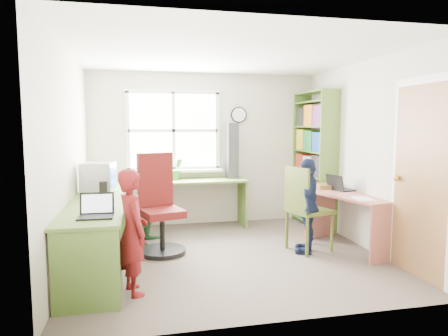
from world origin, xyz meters
name	(u,v)px	position (x,y,z in m)	size (l,w,h in m)	color
room	(228,156)	(0.01, 0.10, 1.22)	(3.64, 3.44, 2.44)	#4F453E
l_desk	(115,231)	(-1.31, -0.28, 0.46)	(2.38, 2.95, 0.75)	#587B31
right_desk	(351,209)	(1.60, -0.04, 0.51)	(0.84, 1.32, 0.70)	#B4685A
bookshelf	(314,162)	(1.65, 1.19, 1.00)	(0.30, 1.02, 2.10)	#587B31
swivel_chair	(159,210)	(-0.80, 0.34, 0.53)	(0.72, 0.72, 1.23)	black
wooden_chair	(305,206)	(0.97, -0.02, 0.58)	(0.58, 0.58, 1.07)	#46541C
crt_monitor	(98,177)	(-1.54, 0.53, 0.94)	(0.43, 0.40, 0.37)	#AAA9AE
laptop_left	(96,211)	(-1.43, -0.86, 0.80)	(0.32, 0.27, 0.21)	black
laptop_right	(339,187)	(1.60, 0.29, 0.75)	(0.33, 0.37, 0.22)	black
speaker_a	(103,189)	(-1.46, 0.23, 0.84)	(0.10, 0.10, 0.17)	black
speaker_b	(103,182)	(-1.51, 0.82, 0.84)	(0.09, 0.09, 0.17)	black
cd_tower	(232,151)	(0.40, 1.50, 1.18)	(0.19, 0.17, 0.87)	black
game_box	(328,186)	(1.54, 0.49, 0.73)	(0.36, 0.36, 0.06)	red
paper_a	(99,206)	(-1.46, -0.37, 0.75)	(0.22, 0.29, 0.00)	white
paper_b	(363,199)	(1.58, -0.35, 0.71)	(0.26, 0.33, 0.00)	white
potted_plant	(177,169)	(-0.47, 1.49, 0.91)	(0.18, 0.15, 0.33)	#2E6E2C
person_red	(133,232)	(-1.12, -0.86, 0.59)	(0.43, 0.28, 1.18)	maroon
person_green	(152,198)	(-0.88, 0.80, 0.61)	(0.59, 0.46, 1.21)	#2E7439
person_navy	(307,206)	(0.99, -0.06, 0.59)	(0.69, 0.29, 1.18)	#151F42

